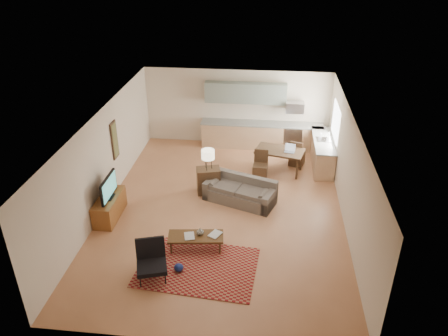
# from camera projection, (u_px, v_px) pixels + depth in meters

# --- Properties ---
(room) EXTENTS (9.00, 9.00, 9.00)m
(room) POSITION_uv_depth(u_px,v_px,m) (223.00, 167.00, 11.45)
(room) COLOR #B06F48
(room) RESTS_ON ground
(kitchen_counter_back) EXTENTS (4.26, 0.64, 0.92)m
(kitchen_counter_back) POSITION_uv_depth(u_px,v_px,m) (261.00, 135.00, 15.45)
(kitchen_counter_back) COLOR tan
(kitchen_counter_back) RESTS_ON ground
(kitchen_counter_right) EXTENTS (0.64, 2.26, 0.92)m
(kitchen_counter_right) POSITION_uv_depth(u_px,v_px,m) (322.00, 153.00, 14.22)
(kitchen_counter_right) COLOR tan
(kitchen_counter_right) RESTS_ON ground
(kitchen_range) EXTENTS (0.62, 0.62, 0.90)m
(kitchen_range) POSITION_uv_depth(u_px,v_px,m) (292.00, 137.00, 15.35)
(kitchen_range) COLOR #A5A8AD
(kitchen_range) RESTS_ON ground
(kitchen_microwave) EXTENTS (0.62, 0.40, 0.35)m
(kitchen_microwave) POSITION_uv_depth(u_px,v_px,m) (295.00, 107.00, 14.85)
(kitchen_microwave) COLOR #A5A8AD
(kitchen_microwave) RESTS_ON room
(upper_cabinets) EXTENTS (2.80, 0.34, 0.70)m
(upper_cabinets) POSITION_uv_depth(u_px,v_px,m) (246.00, 93.00, 14.94)
(upper_cabinets) COLOR gray
(upper_cabinets) RESTS_ON room
(window_right) EXTENTS (0.02, 1.40, 1.05)m
(window_right) POSITION_uv_depth(u_px,v_px,m) (336.00, 122.00, 13.68)
(window_right) COLOR white
(window_right) RESTS_ON room
(wall_art_left) EXTENTS (0.06, 0.42, 1.10)m
(wall_art_left) POSITION_uv_depth(u_px,v_px,m) (115.00, 140.00, 12.46)
(wall_art_left) COLOR olive
(wall_art_left) RESTS_ON room
(triptych) EXTENTS (1.70, 0.04, 0.50)m
(triptych) POSITION_uv_depth(u_px,v_px,m) (234.00, 97.00, 15.20)
(triptych) COLOR beige
(triptych) RESTS_ON room
(rug) EXTENTS (2.80, 2.05, 0.02)m
(rug) POSITION_uv_depth(u_px,v_px,m) (197.00, 267.00, 9.98)
(rug) COLOR maroon
(rug) RESTS_ON floor
(sofa) EXTENTS (2.26, 1.56, 0.72)m
(sofa) POSITION_uv_depth(u_px,v_px,m) (240.00, 191.00, 12.29)
(sofa) COLOR brown
(sofa) RESTS_ON floor
(coffee_table) EXTENTS (1.38, 0.68, 0.40)m
(coffee_table) POSITION_uv_depth(u_px,v_px,m) (196.00, 242.00, 10.48)
(coffee_table) COLOR #452A12
(coffee_table) RESTS_ON floor
(book_a) EXTENTS (0.39, 0.43, 0.03)m
(book_a) POSITION_uv_depth(u_px,v_px,m) (184.00, 237.00, 10.33)
(book_a) COLOR maroon
(book_a) RESTS_ON coffee_table
(book_b) EXTENTS (0.50, 0.52, 0.02)m
(book_b) POSITION_uv_depth(u_px,v_px,m) (211.00, 233.00, 10.48)
(book_b) COLOR navy
(book_b) RESTS_ON coffee_table
(vase) EXTENTS (0.23, 0.23, 0.18)m
(vase) POSITION_uv_depth(u_px,v_px,m) (200.00, 231.00, 10.39)
(vase) COLOR black
(vase) RESTS_ON coffee_table
(armchair) EXTENTS (0.93, 0.93, 0.85)m
(armchair) POSITION_uv_depth(u_px,v_px,m) (151.00, 263.00, 9.48)
(armchair) COLOR black
(armchair) RESTS_ON floor
(tv_credenza) EXTENTS (0.51, 1.33, 0.61)m
(tv_credenza) POSITION_uv_depth(u_px,v_px,m) (109.00, 207.00, 11.64)
(tv_credenza) COLOR brown
(tv_credenza) RESTS_ON floor
(tv) EXTENTS (0.10, 1.02, 0.61)m
(tv) POSITION_uv_depth(u_px,v_px,m) (108.00, 187.00, 11.35)
(tv) COLOR black
(tv) RESTS_ON tv_credenza
(console_table) EXTENTS (0.75, 0.59, 0.78)m
(console_table) POSITION_uv_depth(u_px,v_px,m) (208.00, 180.00, 12.75)
(console_table) COLOR #3B2819
(console_table) RESTS_ON floor
(table_lamp) EXTENTS (0.44, 0.44, 0.62)m
(table_lamp) POSITION_uv_depth(u_px,v_px,m) (208.00, 159.00, 12.42)
(table_lamp) COLOR beige
(table_lamp) RESTS_ON console_table
(dining_table) EXTENTS (1.64, 1.18, 0.75)m
(dining_table) POSITION_uv_depth(u_px,v_px,m) (279.00, 161.00, 13.89)
(dining_table) COLOR #3B2819
(dining_table) RESTS_ON floor
(dining_chair_near) EXTENTS (0.47, 0.48, 0.91)m
(dining_chair_near) POSITION_uv_depth(u_px,v_px,m) (260.00, 165.00, 13.46)
(dining_chair_near) COLOR #3B2819
(dining_chair_near) RESTS_ON floor
(dining_chair_far) EXTENTS (0.57, 0.58, 0.91)m
(dining_chair_far) POSITION_uv_depth(u_px,v_px,m) (297.00, 152.00, 14.25)
(dining_chair_far) COLOR #3B2819
(dining_chair_far) RESTS_ON floor
(laptop) EXTENTS (0.35, 0.29, 0.24)m
(laptop) POSITION_uv_depth(u_px,v_px,m) (290.00, 148.00, 13.55)
(laptop) COLOR #A5A8AD
(laptop) RESTS_ON dining_table
(soap_bottle) EXTENTS (0.11, 0.11, 0.19)m
(soap_bottle) POSITION_uv_depth(u_px,v_px,m) (320.00, 135.00, 14.12)
(soap_bottle) COLOR beige
(soap_bottle) RESTS_ON kitchen_counter_right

